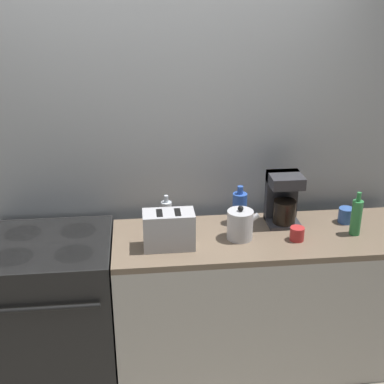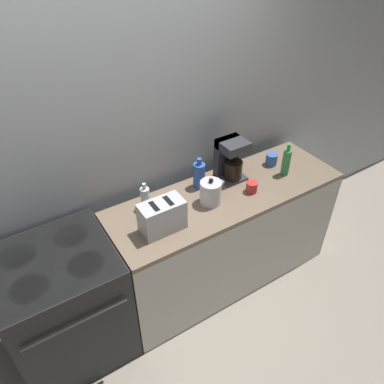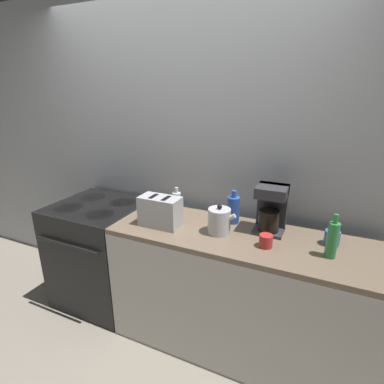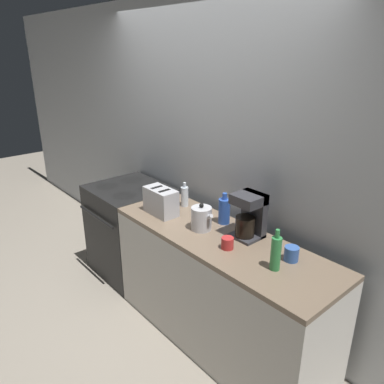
{
  "view_description": "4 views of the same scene",
  "coord_description": "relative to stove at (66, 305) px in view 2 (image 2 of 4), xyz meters",
  "views": [
    {
      "loc": [
        -0.1,
        -2.46,
        2.38
      ],
      "look_at": [
        0.21,
        0.39,
        1.17
      ],
      "focal_mm": 50.0,
      "sensor_mm": 36.0,
      "label": 1
    },
    {
      "loc": [
        -0.73,
        -1.39,
        2.6
      ],
      "look_at": [
        0.36,
        0.33,
        1.02
      ],
      "focal_mm": 35.0,
      "sensor_mm": 36.0,
      "label": 2
    },
    {
      "loc": [
        1.07,
        -1.46,
        1.83
      ],
      "look_at": [
        0.23,
        0.38,
        1.14
      ],
      "focal_mm": 28.0,
      "sensor_mm": 36.0,
      "label": 3
    },
    {
      "loc": [
        2.32,
        -1.4,
        2.18
      ],
      "look_at": [
        0.34,
        0.3,
        1.16
      ],
      "focal_mm": 35.0,
      "sensor_mm": 36.0,
      "label": 4
    }
  ],
  "objects": [
    {
      "name": "ground_plane",
      "position": [
        0.64,
        -0.34,
        -0.47
      ],
      "size": [
        12.0,
        12.0,
        0.0
      ],
      "primitive_type": "plane",
      "color": "gray"
    },
    {
      "name": "wall_back",
      "position": [
        0.64,
        0.39,
        0.83
      ],
      "size": [
        8.0,
        0.05,
        2.6
      ],
      "color": "silver",
      "rests_on": "ground_plane"
    },
    {
      "name": "stove",
      "position": [
        0.0,
        0.0,
        0.0
      ],
      "size": [
        0.72,
        0.71,
        0.91
      ],
      "color": "black",
      "rests_on": "ground_plane"
    },
    {
      "name": "counter_block",
      "position": [
        1.28,
        -0.03,
        -0.01
      ],
      "size": [
        1.83,
        0.6,
        0.91
      ],
      "color": "silver",
      "rests_on": "ground_plane"
    },
    {
      "name": "kettle",
      "position": [
        1.11,
        -0.06,
        0.53
      ],
      "size": [
        0.19,
        0.15,
        0.21
      ],
      "color": "silver",
      "rests_on": "counter_block"
    },
    {
      "name": "toaster",
      "position": [
        0.7,
        -0.12,
        0.55
      ],
      "size": [
        0.29,
        0.15,
        0.21
      ],
      "color": "#BCBCC1",
      "rests_on": "counter_block"
    },
    {
      "name": "coffee_maker",
      "position": [
        1.42,
        0.12,
        0.61
      ],
      "size": [
        0.2,
        0.2,
        0.32
      ],
      "color": "#333338",
      "rests_on": "counter_block"
    },
    {
      "name": "bottle_clear",
      "position": [
        0.7,
        0.13,
        0.53
      ],
      "size": [
        0.06,
        0.06,
        0.21
      ],
      "color": "silver",
      "rests_on": "counter_block"
    },
    {
      "name": "bottle_green",
      "position": [
        1.8,
        -0.08,
        0.56
      ],
      "size": [
        0.06,
        0.06,
        0.27
      ],
      "color": "#338C47",
      "rests_on": "counter_block"
    },
    {
      "name": "bottle_blue",
      "position": [
        1.15,
        0.14,
        0.55
      ],
      "size": [
        0.09,
        0.09,
        0.24
      ],
      "color": "#2D56B7",
      "rests_on": "counter_block"
    },
    {
      "name": "cup_red",
      "position": [
        1.44,
        -0.12,
        0.48
      ],
      "size": [
        0.08,
        0.08,
        0.08
      ],
      "color": "red",
      "rests_on": "counter_block"
    },
    {
      "name": "cup_blue",
      "position": [
        1.81,
        0.08,
        0.49
      ],
      "size": [
        0.09,
        0.09,
        0.09
      ],
      "color": "#3860B2",
      "rests_on": "counter_block"
    }
  ]
}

